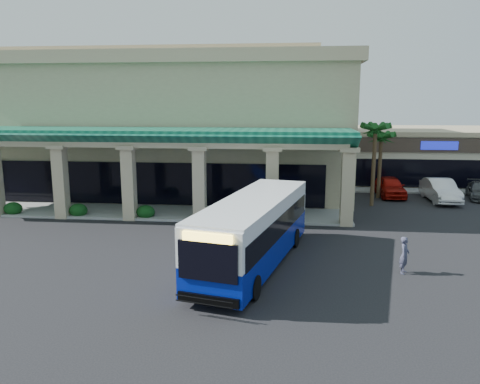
% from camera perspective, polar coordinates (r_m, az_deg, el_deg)
% --- Properties ---
extents(ground, '(110.00, 110.00, 0.00)m').
position_cam_1_polar(ground, '(24.15, -0.17, -6.87)').
color(ground, black).
extents(main_building, '(30.80, 14.80, 11.35)m').
position_cam_1_polar(main_building, '(40.29, -9.17, 8.35)').
color(main_building, tan).
rests_on(main_building, ground).
extents(arcade, '(30.00, 6.20, 5.70)m').
position_cam_1_polar(arcade, '(31.79, -13.32, 2.43)').
color(arcade, '#0E5541').
rests_on(arcade, ground).
extents(strip_mall, '(22.50, 12.50, 4.90)m').
position_cam_1_polar(strip_mall, '(49.62, 24.27, 4.24)').
color(strip_mall, beige).
rests_on(strip_mall, ground).
extents(palm_0, '(2.40, 2.40, 6.60)m').
position_cam_1_polar(palm_0, '(34.64, 16.01, 3.73)').
color(palm_0, '#124415').
rests_on(palm_0, ground).
extents(palm_1, '(2.40, 2.40, 5.80)m').
position_cam_1_polar(palm_1, '(37.80, 16.70, 3.65)').
color(palm_1, '#124415').
rests_on(palm_1, ground).
extents(broadleaf_tree, '(2.60, 2.60, 4.81)m').
position_cam_1_polar(broadleaf_tree, '(42.46, 12.79, 3.91)').
color(broadleaf_tree, '#0B330E').
rests_on(broadleaf_tree, ground).
extents(transit_bus, '(5.11, 11.53, 3.14)m').
position_cam_1_polar(transit_bus, '(21.31, 1.74, -4.90)').
color(transit_bus, '#061995').
rests_on(transit_bus, ground).
extents(pedestrian, '(0.61, 0.71, 1.64)m').
position_cam_1_polar(pedestrian, '(21.75, 19.41, -7.27)').
color(pedestrian, '#3B3C54').
rests_on(pedestrian, ground).
extents(car_silver, '(1.97, 4.69, 1.58)m').
position_cam_1_polar(car_silver, '(38.90, 17.84, 0.63)').
color(car_silver, '#A31008').
rests_on(car_silver, ground).
extents(car_white, '(1.86, 5.14, 1.68)m').
position_cam_1_polar(car_white, '(38.35, 23.23, 0.20)').
color(car_white, silver).
rests_on(car_white, ground).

